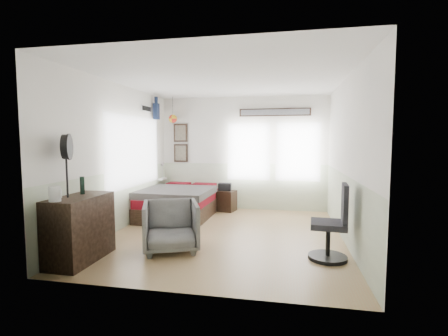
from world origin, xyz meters
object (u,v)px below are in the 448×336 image
Objects in this scene: bed at (180,202)px; armchair at (171,226)px; nightstand at (225,201)px; task_chair at (333,229)px; dresser at (80,228)px.

armchair reaches higher than bed.
armchair is 1.70× the size of nightstand.
armchair is at bearing -173.83° from task_chair.
bed is at bearing 79.95° from dresser.
task_chair is (2.35, 0.06, 0.06)m from armchair.
nightstand is at bearing 130.93° from task_chair.
bed is 2.44× the size of armchair.
bed is at bearing 149.03° from task_chair.
armchair is (1.08, 0.63, -0.08)m from dresser.
bed is 1.87× the size of task_chair.
task_chair is at bearing -40.41° from nightstand.
armchair is at bearing 30.14° from dresser.
dresser is 3.77m from nightstand.
task_chair is at bearing -34.11° from bed.
dresser is 2.07× the size of nightstand.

